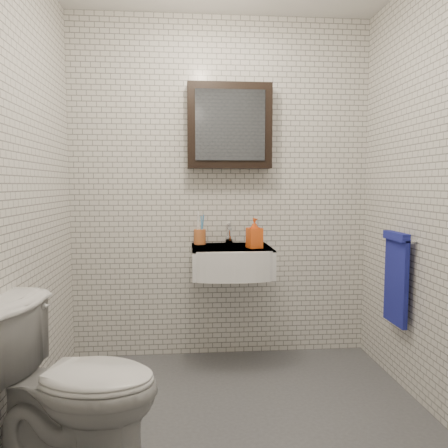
{
  "coord_description": "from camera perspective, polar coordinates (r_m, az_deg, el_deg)",
  "views": [
    {
      "loc": [
        -0.26,
        -2.23,
        1.28
      ],
      "look_at": [
        -0.03,
        0.45,
        1.04
      ],
      "focal_mm": 35.0,
      "sensor_mm": 36.0,
      "label": 1
    }
  ],
  "objects": [
    {
      "name": "ground",
      "position": [
        2.59,
        1.64,
        -24.46
      ],
      "size": [
        2.2,
        2.0,
        0.01
      ],
      "primitive_type": "cube",
      "color": "#47494E",
      "rests_on": "ground"
    },
    {
      "name": "room_shell",
      "position": [
        2.26,
        1.73,
        9.81
      ],
      "size": [
        2.22,
        2.02,
        2.51
      ],
      "color": "silver",
      "rests_on": "ground"
    },
    {
      "name": "washbasin",
      "position": [
        3.03,
        1.03,
        -4.86
      ],
      "size": [
        0.55,
        0.5,
        0.2
      ],
      "color": "white",
      "rests_on": "room_shell"
    },
    {
      "name": "faucet",
      "position": [
        3.2,
        0.67,
        -1.4
      ],
      "size": [
        0.06,
        0.2,
        0.15
      ],
      "color": "silver",
      "rests_on": "washbasin"
    },
    {
      "name": "mirror_cabinet",
      "position": [
        3.2,
        0.69,
        12.64
      ],
      "size": [
        0.6,
        0.15,
        0.6
      ],
      "color": "black",
      "rests_on": "room_shell"
    },
    {
      "name": "towel_rail",
      "position": [
        2.95,
        21.58,
        -6.14
      ],
      "size": [
        0.09,
        0.3,
        0.58
      ],
      "color": "silver",
      "rests_on": "room_shell"
    },
    {
      "name": "toothbrush_cup",
      "position": [
        3.19,
        -3.18,
        -1.57
      ],
      "size": [
        0.11,
        0.11,
        0.24
      ],
      "rotation": [
        0.0,
        0.0,
        0.41
      ],
      "color": "#C36430",
      "rests_on": "washbasin"
    },
    {
      "name": "soap_bottle",
      "position": [
        2.99,
        4.0,
        -1.19
      ],
      "size": [
        0.11,
        0.12,
        0.21
      ],
      "primitive_type": "imported",
      "rotation": [
        0.0,
        0.0,
        0.26
      ],
      "color": "orange",
      "rests_on": "washbasin"
    },
    {
      "name": "toilet",
      "position": [
        2.18,
        -19.1,
        -19.24
      ],
      "size": [
        0.85,
        0.6,
        0.79
      ],
      "primitive_type": "imported",
      "rotation": [
        0.0,
        0.0,
        1.35
      ],
      "color": "silver",
      "rests_on": "ground"
    }
  ]
}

